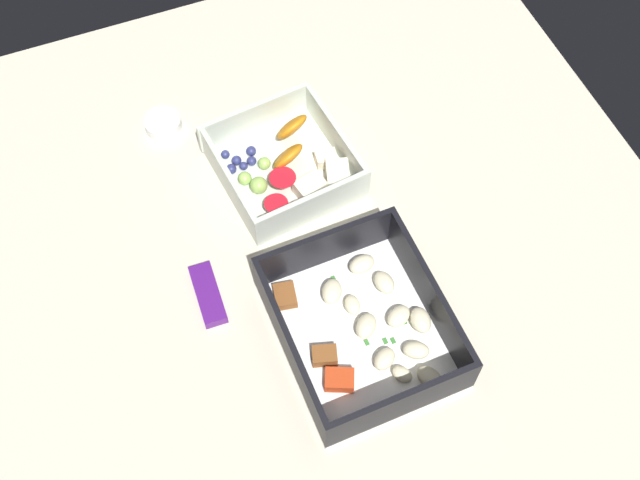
{
  "coord_description": "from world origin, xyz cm",
  "views": [
    {
      "loc": [
        -40.53,
        14.72,
        76.4
      ],
      "look_at": [
        -1.07,
        -1.08,
        4.0
      ],
      "focal_mm": 44.43,
      "sensor_mm": 36.0,
      "label": 1
    }
  ],
  "objects_px": {
    "pasta_container": "(363,327)",
    "paper_cup_liner": "(163,123)",
    "candy_bar": "(208,295)",
    "fruit_bowl": "(286,167)"
  },
  "relations": [
    {
      "from": "pasta_container",
      "to": "candy_bar",
      "type": "bearing_deg",
      "value": 52.26
    },
    {
      "from": "paper_cup_liner",
      "to": "fruit_bowl",
      "type": "bearing_deg",
      "value": -137.01
    },
    {
      "from": "pasta_container",
      "to": "paper_cup_liner",
      "type": "bearing_deg",
      "value": 17.65
    },
    {
      "from": "pasta_container",
      "to": "paper_cup_liner",
      "type": "distance_m",
      "value": 0.35
    },
    {
      "from": "candy_bar",
      "to": "paper_cup_liner",
      "type": "distance_m",
      "value": 0.24
    },
    {
      "from": "fruit_bowl",
      "to": "candy_bar",
      "type": "relative_size",
      "value": 2.3
    },
    {
      "from": "pasta_container",
      "to": "candy_bar",
      "type": "xyz_separation_m",
      "value": [
        0.1,
        0.13,
        -0.01
      ]
    },
    {
      "from": "candy_bar",
      "to": "paper_cup_liner",
      "type": "xyz_separation_m",
      "value": [
        0.23,
        -0.02,
        0.0
      ]
    },
    {
      "from": "pasta_container",
      "to": "candy_bar",
      "type": "distance_m",
      "value": 0.17
    },
    {
      "from": "candy_bar",
      "to": "paper_cup_liner",
      "type": "relative_size",
      "value": 1.61
    }
  ]
}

